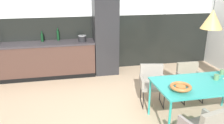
# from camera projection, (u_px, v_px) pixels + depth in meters

# --- Properties ---
(back_wall_splashback_dark) EXTENTS (6.97, 0.12, 1.49)m
(back_wall_splashback_dark) POSITION_uv_depth(u_px,v_px,m) (98.00, 43.00, 6.45)
(back_wall_splashback_dark) COLOR black
(back_wall_splashback_dark) RESTS_ON ground
(kitchen_counter) EXTENTS (3.19, 0.63, 0.90)m
(kitchen_counter) POSITION_uv_depth(u_px,v_px,m) (32.00, 61.00, 5.87)
(kitchen_counter) COLOR #432C25
(kitchen_counter) RESTS_ON ground
(refrigerator_column) EXTENTS (0.62, 0.60, 2.09)m
(refrigerator_column) POSITION_uv_depth(u_px,v_px,m) (105.00, 35.00, 6.05)
(refrigerator_column) COLOR #232326
(refrigerator_column) RESTS_ON ground
(dining_table) EXTENTS (1.62, 0.90, 0.74)m
(dining_table) POSITION_uv_depth(u_px,v_px,m) (203.00, 86.00, 3.84)
(dining_table) COLOR teal
(dining_table) RESTS_ON ground
(armchair_corner_seat) EXTENTS (0.56, 0.55, 0.79)m
(armchair_corner_seat) POSITION_uv_depth(u_px,v_px,m) (152.00, 80.00, 4.58)
(armchair_corner_seat) COLOR gray
(armchair_corner_seat) RESTS_ON ground
(armchair_facing_counter) EXTENTS (0.50, 0.48, 0.76)m
(armchair_facing_counter) POSITION_uv_depth(u_px,v_px,m) (189.00, 77.00, 4.75)
(armchair_facing_counter) COLOR gray
(armchair_facing_counter) RESTS_ON ground
(fruit_bowl) EXTENTS (0.33, 0.33, 0.09)m
(fruit_bowl) POSITION_uv_depth(u_px,v_px,m) (181.00, 87.00, 3.54)
(fruit_bowl) COLOR #B2662D
(fruit_bowl) RESTS_ON dining_table
(mug_tall_blue) EXTENTS (0.13, 0.08, 0.09)m
(mug_tall_blue) POSITION_uv_depth(u_px,v_px,m) (216.00, 77.00, 3.96)
(mug_tall_blue) COLOR #5B8456
(mug_tall_blue) RESTS_ON dining_table
(mug_glass_clear) EXTENTS (0.12, 0.07, 0.09)m
(mug_glass_clear) POSITION_uv_depth(u_px,v_px,m) (222.00, 72.00, 4.19)
(mug_glass_clear) COLOR #5B8456
(mug_glass_clear) RESTS_ON dining_table
(cooking_pot) EXTENTS (0.21, 0.21, 0.18)m
(cooking_pot) POSITION_uv_depth(u_px,v_px,m) (82.00, 38.00, 5.91)
(cooking_pot) COLOR black
(cooking_pot) RESTS_ON kitchen_counter
(bottle_spice_small) EXTENTS (0.07, 0.07, 0.32)m
(bottle_spice_small) POSITION_uv_depth(u_px,v_px,m) (58.00, 35.00, 6.02)
(bottle_spice_small) COLOR #0F3319
(bottle_spice_small) RESTS_ON kitchen_counter
(bottle_oil_tall) EXTENTS (0.07, 0.07, 0.28)m
(bottle_oil_tall) POSITION_uv_depth(u_px,v_px,m) (42.00, 37.00, 5.90)
(bottle_oil_tall) COLOR #0F3319
(bottle_oil_tall) RESTS_ON kitchen_counter
(pendant_lamp_over_table_near) EXTENTS (0.33, 0.33, 1.28)m
(pendant_lamp_over_table_near) POSITION_uv_depth(u_px,v_px,m) (212.00, 19.00, 3.49)
(pendant_lamp_over_table_near) COLOR black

